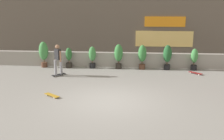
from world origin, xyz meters
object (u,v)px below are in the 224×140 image
object	(u,v)px
potted_plant_2	(92,56)
potted_plant_1	(69,57)
potted_plant_0	(44,52)
skateboard_aside	(52,95)
potted_plant_3	(119,55)
potted_plant_6	(194,58)
skater_by_wall_left	(58,59)
skateboard_near_camera	(196,73)
potted_plant_5	(167,56)
potted_plant_4	(142,55)

from	to	relation	value
potted_plant_2	potted_plant_1	bearing A→B (deg)	180.00
potted_plant_0	potted_plant_1	distance (m)	1.58
potted_plant_1	skateboard_aside	bearing A→B (deg)	-83.94
potted_plant_1	potted_plant_3	size ratio (longest dim) A/B	0.83
potted_plant_6	skateboard_aside	world-z (taller)	potted_plant_6
skater_by_wall_left	potted_plant_0	bearing A→B (deg)	126.85
potted_plant_6	skater_by_wall_left	bearing A→B (deg)	-165.58
skateboard_near_camera	skateboard_aside	size ratio (longest dim) A/B	0.92
potted_plant_0	potted_plant_2	distance (m)	3.00
potted_plant_3	skater_by_wall_left	xyz separation A→B (m)	(-3.12, -1.94, 0.09)
potted_plant_5	skateboard_aside	distance (m)	7.54
potted_plant_2	potted_plant_6	size ratio (longest dim) A/B	1.04
potted_plant_1	potted_plant_6	distance (m)	7.45
potted_plant_3	skateboard_near_camera	bearing A→B (deg)	-11.88
potted_plant_4	potted_plant_0	bearing A→B (deg)	180.00
potted_plant_0	potted_plant_6	xyz separation A→B (m)	(9.00, 0.00, -0.22)
skater_by_wall_left	skateboard_near_camera	size ratio (longest dim) A/B	2.40
potted_plant_0	potted_plant_6	distance (m)	9.01
skateboard_aside	skater_by_wall_left	bearing A→B (deg)	101.25
potted_plant_3	skateboard_aside	bearing A→B (deg)	-114.99
potted_plant_2	potted_plant_4	bearing A→B (deg)	0.00
potted_plant_0	potted_plant_3	xyz separation A→B (m)	(4.58, 0.00, -0.07)
potted_plant_5	skateboard_near_camera	bearing A→B (deg)	-31.73
potted_plant_6	potted_plant_1	bearing A→B (deg)	-180.00
potted_plant_0	potted_plant_5	xyz separation A→B (m)	(7.45, 0.00, -0.08)
potted_plant_3	potted_plant_4	xyz separation A→B (m)	(1.40, 0.00, -0.02)
potted_plant_4	skateboard_aside	xyz separation A→B (m)	(-3.86, -5.28, -0.77)
skateboard_aside	potted_plant_5	bearing A→B (deg)	44.70
potted_plant_0	potted_plant_3	bearing A→B (deg)	0.00
potted_plant_3	potted_plant_5	distance (m)	2.87
potted_plant_3	potted_plant_5	bearing A→B (deg)	0.00
potted_plant_4	potted_plant_5	distance (m)	1.47
potted_plant_0	skateboard_aside	xyz separation A→B (m)	(2.12, -5.28, -0.86)
potted_plant_3	skateboard_near_camera	world-z (taller)	potted_plant_3
skater_by_wall_left	potted_plant_1	bearing A→B (deg)	86.95
potted_plant_0	potted_plant_3	distance (m)	4.58
potted_plant_0	skateboard_aside	distance (m)	5.75
potted_plant_5	potted_plant_6	size ratio (longest dim) A/B	1.15
potted_plant_2	potted_plant_4	xyz separation A→B (m)	(2.98, 0.00, 0.09)
potted_plant_6	skateboard_near_camera	xyz separation A→B (m)	(-0.07, -0.92, -0.64)
potted_plant_4	skateboard_aside	size ratio (longest dim) A/B	1.89
skateboard_near_camera	skateboard_aside	world-z (taller)	same
skater_by_wall_left	potted_plant_6	bearing A→B (deg)	14.42
potted_plant_6	potted_plant_5	bearing A→B (deg)	-180.00
potted_plant_5	potted_plant_6	xyz separation A→B (m)	(1.55, 0.00, -0.15)
potted_plant_1	potted_plant_6	xyz separation A→B (m)	(7.45, 0.00, 0.04)
potted_plant_1	skateboard_near_camera	world-z (taller)	potted_plant_1
potted_plant_4	skater_by_wall_left	distance (m)	4.93
potted_plant_1	skater_by_wall_left	size ratio (longest dim) A/B	0.72
potted_plant_2	potted_plant_4	distance (m)	2.99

